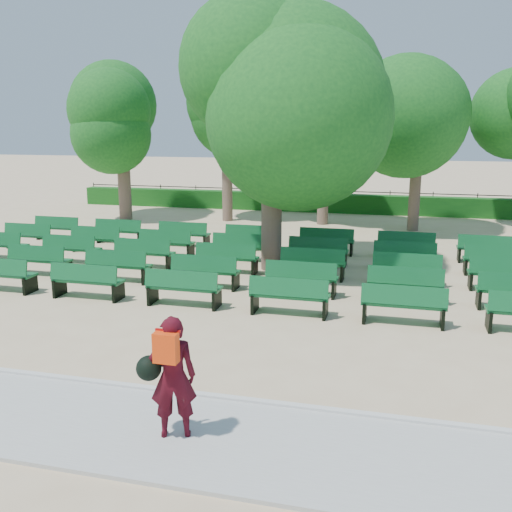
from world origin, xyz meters
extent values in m
plane|color=#D1B48A|center=(0.00, 0.00, 0.00)|extent=(120.00, 120.00, 0.00)
cube|color=#B9BAB5|center=(0.00, -7.40, 0.03)|extent=(30.00, 2.20, 0.06)
cube|color=silver|center=(0.00, -6.25, 0.05)|extent=(30.00, 0.12, 0.10)
cube|color=#175718|center=(0.00, 14.00, 0.45)|extent=(26.00, 0.70, 0.90)
cube|color=#105C2C|center=(-1.28, 1.36, 0.44)|extent=(1.80, 0.58, 0.06)
cube|color=#105C2C|center=(-1.28, 1.15, 0.69)|extent=(1.78, 0.22, 0.42)
cylinder|color=brown|center=(-0.10, 2.11, 1.73)|extent=(0.60, 0.60, 3.46)
ellipsoid|color=#1B651F|center=(-0.10, 2.11, 4.87)|extent=(5.13, 5.13, 4.62)
imported|color=#400913|center=(0.74, -7.43, 0.91)|extent=(0.72, 0.60, 1.70)
cube|color=#FE3F0D|center=(0.74, -7.63, 1.39)|extent=(0.32, 0.16, 0.40)
sphere|color=black|center=(0.42, -7.49, 1.02)|extent=(0.34, 0.34, 0.34)
camera|label=1|loc=(3.55, -13.95, 4.16)|focal=40.00mm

